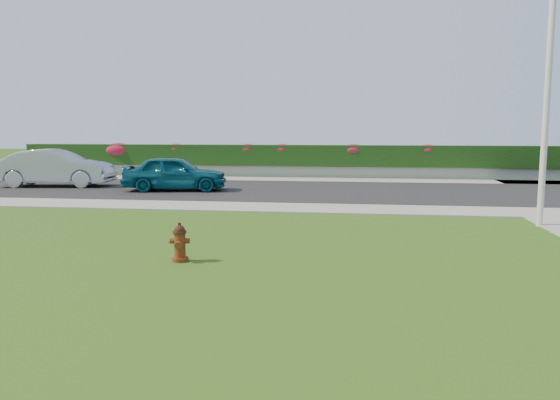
# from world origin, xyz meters

# --- Properties ---
(ground) EXTENTS (120.00, 120.00, 0.00)m
(ground) POSITION_xyz_m (0.00, 0.00, 0.00)
(ground) COLOR black
(ground) RESTS_ON ground
(street_far) EXTENTS (26.00, 8.00, 0.04)m
(street_far) POSITION_xyz_m (-5.00, 14.00, 0.02)
(street_far) COLOR black
(street_far) RESTS_ON ground
(sidewalk_far) EXTENTS (24.00, 2.00, 0.04)m
(sidewalk_far) POSITION_xyz_m (-6.00, 9.00, 0.02)
(sidewalk_far) COLOR gray
(sidewalk_far) RESTS_ON ground
(curb_corner) EXTENTS (2.00, 2.00, 0.04)m
(curb_corner) POSITION_xyz_m (7.00, 9.00, 0.02)
(curb_corner) COLOR gray
(curb_corner) RESTS_ON ground
(sidewalk_beyond) EXTENTS (34.00, 2.00, 0.04)m
(sidewalk_beyond) POSITION_xyz_m (-1.00, 19.00, 0.02)
(sidewalk_beyond) COLOR gray
(sidewalk_beyond) RESTS_ON ground
(retaining_wall) EXTENTS (34.00, 0.40, 0.60)m
(retaining_wall) POSITION_xyz_m (-1.00, 20.50, 0.30)
(retaining_wall) COLOR gray
(retaining_wall) RESTS_ON ground
(hedge) EXTENTS (32.00, 0.90, 1.10)m
(hedge) POSITION_xyz_m (-1.00, 20.60, 1.15)
(hedge) COLOR black
(hedge) RESTS_ON retaining_wall
(fire_hydrant) EXTENTS (0.39, 0.36, 0.74)m
(fire_hydrant) POSITION_xyz_m (-2.02, 1.70, 0.35)
(fire_hydrant) COLOR #591D0D
(fire_hydrant) RESTS_ON ground
(sedan_teal) EXTENTS (4.37, 2.34, 1.41)m
(sedan_teal) POSITION_xyz_m (-6.03, 13.17, 0.75)
(sedan_teal) COLOR #0C4C5F
(sedan_teal) RESTS_ON street_far
(sedan_silver) EXTENTS (5.05, 2.30, 1.61)m
(sedan_silver) POSITION_xyz_m (-11.72, 14.04, 0.84)
(sedan_silver) COLOR #AAABB1
(sedan_silver) RESTS_ON street_far
(utility_pole) EXTENTS (0.16, 0.16, 6.51)m
(utility_pole) POSITION_xyz_m (6.00, 6.69, 3.26)
(utility_pole) COLOR silver
(utility_pole) RESTS_ON ground
(flower_clump_a) EXTENTS (1.56, 1.01, 0.78)m
(flower_clump_a) POSITION_xyz_m (-11.76, 20.50, 1.39)
(flower_clump_a) COLOR #AE1D3F
(flower_clump_a) RESTS_ON hedge
(flower_clump_b) EXTENTS (1.12, 0.72, 0.56)m
(flower_clump_b) POSITION_xyz_m (-8.47, 20.50, 1.48)
(flower_clump_b) COLOR #AE1D3F
(flower_clump_b) RESTS_ON hedge
(flower_clump_c) EXTENTS (1.15, 0.74, 0.57)m
(flower_clump_c) POSITION_xyz_m (-4.50, 20.50, 1.47)
(flower_clump_c) COLOR #AE1D3F
(flower_clump_c) RESTS_ON hedge
(flower_clump_d) EXTENTS (1.15, 0.74, 0.58)m
(flower_clump_d) POSITION_xyz_m (-2.65, 20.50, 1.47)
(flower_clump_d) COLOR #AE1D3F
(flower_clump_d) RESTS_ON hedge
(flower_clump_e) EXTENTS (1.24, 0.80, 0.62)m
(flower_clump_e) POSITION_xyz_m (1.06, 20.50, 1.45)
(flower_clump_e) COLOR #AE1D3F
(flower_clump_e) RESTS_ON hedge
(flower_clump_f) EXTENTS (1.16, 0.74, 0.58)m
(flower_clump_f) POSITION_xyz_m (4.80, 20.50, 1.47)
(flower_clump_f) COLOR #AE1D3F
(flower_clump_f) RESTS_ON hedge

